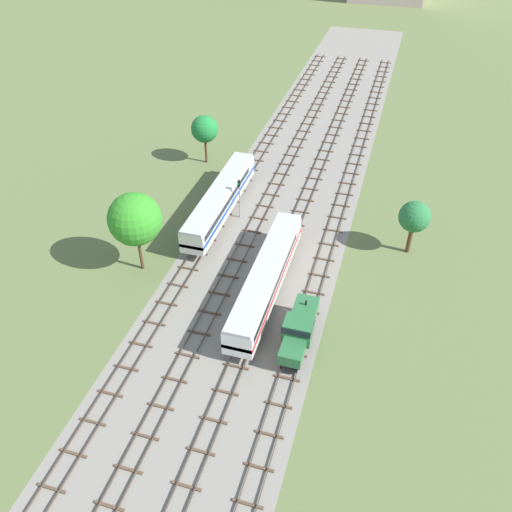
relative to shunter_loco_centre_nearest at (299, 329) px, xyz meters
name	(u,v)px	position (x,y,z in m)	size (l,w,h in m)	color
ground_plane	(284,207)	(-7.21, 23.03, -2.01)	(480.00, 480.00, 0.00)	#5B6B3D
ballast_bed	(284,207)	(-7.21, 23.03, -2.01)	(18.41, 176.00, 0.01)	gray
track_far_left	(234,195)	(-14.41, 24.03, -1.87)	(2.40, 126.00, 0.29)	#47382D
track_left	(268,200)	(-9.61, 24.03, -1.87)	(2.40, 126.00, 0.29)	#47382D
track_centre_left	(303,205)	(-4.80, 24.03, -1.87)	(2.40, 126.00, 0.29)	#47382D
track_centre	(339,211)	(0.00, 24.03, -1.87)	(2.40, 126.00, 0.29)	#47382D
shunter_loco_centre_nearest	(299,329)	(0.00, 0.00, 0.00)	(2.74, 8.46, 3.10)	#286638
diesel_railcar_centre_left_near	(266,277)	(-4.80, 5.74, 0.59)	(2.96, 20.50, 3.80)	white
diesel_railcar_far_left_mid	(220,199)	(-14.41, 18.75, 0.59)	(2.96, 20.50, 3.80)	beige
signal_post_nearest	(239,194)	(-12.01, 19.13, 1.52)	(0.28, 0.47, 5.57)	gray
lineside_tree_0	(205,129)	(-21.40, 32.02, 3.29)	(3.95, 3.95, 7.30)	#4C331E
lineside_tree_1	(135,219)	(-19.41, 6.24, 4.64)	(5.78, 5.78, 9.56)	#4C331E
lineside_tree_2	(414,217)	(9.09, 17.88, 2.83)	(3.59, 3.59, 6.70)	#4C331E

